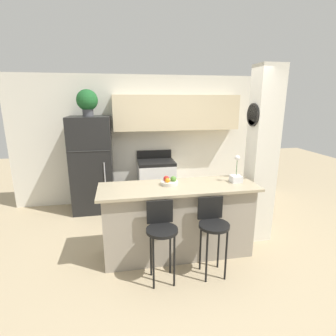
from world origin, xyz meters
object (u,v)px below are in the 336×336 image
at_px(trash_bin, 126,202).
at_px(stove_range, 156,182).
at_px(orchid_vase, 236,176).
at_px(fruit_bowl, 169,182).
at_px(bar_stool_right, 213,226).
at_px(potted_plant_on_fridge, 87,101).
at_px(bar_stool_left, 161,230).
at_px(refrigerator, 92,165).

bearing_deg(trash_bin, stove_range, 22.59).
bearing_deg(orchid_vase, fruit_bowl, 176.43).
distance_m(stove_range, bar_stool_right, 2.34).
bearing_deg(potted_plant_on_fridge, stove_range, 1.82).
height_order(stove_range, bar_stool_left, stove_range).
bearing_deg(potted_plant_on_fridge, fruit_bowl, -55.86).
bearing_deg(refrigerator, orchid_vase, -40.35).
distance_m(refrigerator, potted_plant_on_fridge, 1.16).
distance_m(bar_stool_left, trash_bin, 2.12).
relative_size(bar_stool_right, fruit_bowl, 4.16).
bearing_deg(fruit_bowl, orchid_vase, -3.57).
distance_m(stove_range, bar_stool_left, 2.33).
xyz_separation_m(bar_stool_right, potted_plant_on_fridge, (-1.57, 2.27, 1.42)).
height_order(refrigerator, trash_bin, refrigerator).
bearing_deg(trash_bin, refrigerator, 159.65).
bearing_deg(fruit_bowl, bar_stool_left, -109.71).
distance_m(fruit_bowl, trash_bin, 1.79).
height_order(bar_stool_left, fruit_bowl, fruit_bowl).
relative_size(orchid_vase, fruit_bowl, 1.64).
distance_m(stove_range, trash_bin, 0.73).
xyz_separation_m(potted_plant_on_fridge, trash_bin, (0.60, -0.22, -1.87)).
relative_size(refrigerator, bar_stool_left, 1.88).
relative_size(bar_stool_left, potted_plant_on_fridge, 2.04).
relative_size(refrigerator, orchid_vase, 4.78).
xyz_separation_m(stove_range, trash_bin, (-0.62, -0.26, -0.27)).
bearing_deg(stove_range, potted_plant_on_fridge, -178.18).
bearing_deg(potted_plant_on_fridge, orchid_vase, -40.35).
relative_size(bar_stool_left, bar_stool_right, 1.00).
distance_m(stove_range, fruit_bowl, 1.83).
distance_m(stove_range, orchid_vase, 2.08).
bearing_deg(orchid_vase, bar_stool_left, -155.53).
relative_size(refrigerator, fruit_bowl, 7.81).
xyz_separation_m(refrigerator, stove_range, (1.22, 0.04, -0.43)).
bearing_deg(fruit_bowl, bar_stool_right, -53.67).
bearing_deg(bar_stool_right, orchid_vase, 45.55).
height_order(refrigerator, bar_stool_right, refrigerator).
bearing_deg(fruit_bowl, stove_range, 87.78).
relative_size(potted_plant_on_fridge, fruit_bowl, 2.04).
height_order(stove_range, potted_plant_on_fridge, potted_plant_on_fridge).
bearing_deg(orchid_vase, potted_plant_on_fridge, 139.65).
bearing_deg(refrigerator, trash_bin, -20.35).
bearing_deg(orchid_vase, refrigerator, 139.65).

